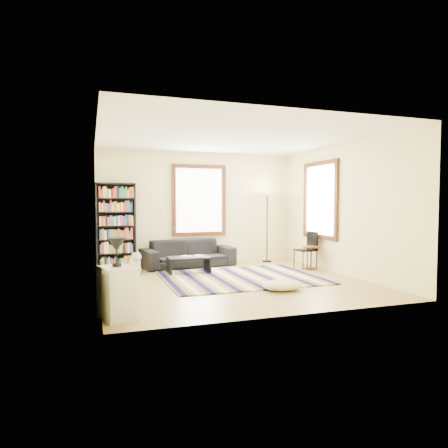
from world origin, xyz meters
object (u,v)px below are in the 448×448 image
object	(u,v)px
bookshelf	(116,226)
folding_chair	(305,250)
floor_lamp	(267,226)
dog	(133,264)
white_cabinet	(117,293)
floor_cushion	(282,285)
side_table	(311,258)
sofa	(188,253)
coffee_table	(189,265)

from	to	relation	value
bookshelf	folding_chair	size ratio (longest dim) A/B	2.33
floor_lamp	dog	size ratio (longest dim) A/B	3.65
bookshelf	white_cabinet	bearing A→B (deg)	-93.33
floor_cushion	white_cabinet	size ratio (longest dim) A/B	1.04
dog	floor_lamp	bearing A→B (deg)	-2.63
floor_lamp	white_cabinet	size ratio (longest dim) A/B	2.66
side_table	dog	xyz separation A→B (m)	(-3.98, 0.47, -0.01)
bookshelf	folding_chair	bearing A→B (deg)	-18.62
folding_chair	white_cabinet	world-z (taller)	folding_chair
sofa	dog	size ratio (longest dim) A/B	4.33
coffee_table	floor_cushion	bearing A→B (deg)	-61.83
folding_chair	white_cabinet	distance (m)	5.27
bookshelf	coffee_table	world-z (taller)	bookshelf
white_cabinet	dog	size ratio (longest dim) A/B	1.37
coffee_table	folding_chair	world-z (taller)	folding_chair
sofa	coffee_table	size ratio (longest dim) A/B	2.45
side_table	bookshelf	bearing A→B (deg)	159.55
folding_chair	coffee_table	bearing A→B (deg)	169.55
floor_cushion	dog	xyz separation A→B (m)	(-2.35, 2.24, 0.16)
sofa	dog	bearing A→B (deg)	-156.79
coffee_table	white_cabinet	xyz separation A→B (m)	(-1.70, -3.06, 0.17)
floor_cushion	side_table	bearing A→B (deg)	47.25
folding_chair	dog	world-z (taller)	folding_chair
floor_lamp	side_table	world-z (taller)	floor_lamp
bookshelf	dog	distance (m)	1.37
coffee_table	folding_chair	xyz separation A→B (m)	(2.75, -0.25, 0.25)
side_table	floor_cushion	bearing A→B (deg)	-132.75
floor_lamp	folding_chair	distance (m)	1.40
floor_cushion	folding_chair	bearing A→B (deg)	50.74
side_table	folding_chair	size ratio (longest dim) A/B	0.63
white_cabinet	floor_lamp	bearing A→B (deg)	27.02
folding_chair	white_cabinet	bearing A→B (deg)	-153.00
coffee_table	floor_lamp	xyz separation A→B (m)	(2.34, 1.00, 0.75)
sofa	dog	distance (m)	1.63
folding_chair	bookshelf	bearing A→B (deg)	156.03
white_cabinet	floor_cushion	bearing A→B (deg)	-1.04
floor_cushion	side_table	size ratio (longest dim) A/B	1.35
floor_lamp	white_cabinet	bearing A→B (deg)	-134.81
dog	floor_cushion	bearing A→B (deg)	-61.29
sofa	white_cabinet	bearing A→B (deg)	-123.85
sofa	floor_lamp	distance (m)	2.21
sofa	white_cabinet	xyz separation A→B (m)	(-1.91, -3.96, 0.03)
sofa	bookshelf	xyz separation A→B (m)	(-1.66, 0.27, 0.68)
floor_cushion	dog	world-z (taller)	dog
coffee_table	floor_cushion	xyz separation A→B (m)	(1.17, -2.18, -0.09)
sofa	dog	xyz separation A→B (m)	(-1.39, -0.85, -0.07)
bookshelf	floor_cushion	xyz separation A→B (m)	(2.62, -3.35, -0.91)
floor_lamp	folding_chair	world-z (taller)	floor_lamp
sofa	floor_lamp	bearing A→B (deg)	-5.42
sofa	floor_lamp	size ratio (longest dim) A/B	1.19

